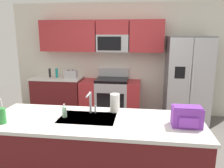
# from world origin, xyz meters

# --- Properties ---
(ground_plane) EXTENTS (9.00, 9.00, 0.00)m
(ground_plane) POSITION_xyz_m (0.00, 0.00, 0.00)
(ground_plane) COLOR #66605B
(ground_plane) RESTS_ON ground
(kitchen_wall_unit) EXTENTS (5.20, 0.43, 2.60)m
(kitchen_wall_unit) POSITION_xyz_m (-0.14, 2.08, 1.47)
(kitchen_wall_unit) COLOR silver
(kitchen_wall_unit) RESTS_ON ground
(back_counter) EXTENTS (1.16, 0.63, 0.90)m
(back_counter) POSITION_xyz_m (-1.48, 1.80, 0.45)
(back_counter) COLOR maroon
(back_counter) RESTS_ON ground
(range_oven) EXTENTS (1.36, 0.61, 1.10)m
(range_oven) POSITION_xyz_m (-0.21, 1.80, 0.44)
(range_oven) COLOR #B7BABF
(range_oven) RESTS_ON ground
(refrigerator) EXTENTS (0.90, 0.76, 1.85)m
(refrigerator) POSITION_xyz_m (1.47, 1.73, 0.93)
(refrigerator) COLOR #4C4F54
(refrigerator) RESTS_ON ground
(island_counter) EXTENTS (2.56, 0.92, 0.90)m
(island_counter) POSITION_xyz_m (-0.06, -0.67, 0.45)
(island_counter) COLOR maroon
(island_counter) RESTS_ON ground
(toaster) EXTENTS (0.28, 0.16, 0.18)m
(toaster) POSITION_xyz_m (-1.13, 1.75, 0.99)
(toaster) COLOR #B7BABF
(toaster) RESTS_ON back_counter
(pepper_mill) EXTENTS (0.05, 0.05, 0.20)m
(pepper_mill) POSITION_xyz_m (-1.66, 1.80, 1.00)
(pepper_mill) COLOR black
(pepper_mill) RESTS_ON back_counter
(bottle_teal) EXTENTS (0.06, 0.06, 0.22)m
(bottle_teal) POSITION_xyz_m (-1.47, 1.76, 1.01)
(bottle_teal) COLOR teal
(bottle_teal) RESTS_ON back_counter
(sink_faucet) EXTENTS (0.08, 0.21, 0.28)m
(sink_faucet) POSITION_xyz_m (-0.15, -0.47, 1.07)
(sink_faucet) COLOR #B7BABF
(sink_faucet) RESTS_ON island_counter
(drink_cup_green) EXTENTS (0.08, 0.08, 0.30)m
(drink_cup_green) POSITION_xyz_m (-1.08, -0.91, 0.99)
(drink_cup_green) COLOR green
(drink_cup_green) RESTS_ON island_counter
(soap_dispenser) EXTENTS (0.06, 0.06, 0.17)m
(soap_dispenser) POSITION_xyz_m (-0.44, -0.64, 0.97)
(soap_dispenser) COLOR #A5D8B2
(soap_dispenser) RESTS_ON island_counter
(paper_towel_roll) EXTENTS (0.12, 0.12, 0.24)m
(paper_towel_roll) POSITION_xyz_m (0.15, -0.36, 1.02)
(paper_towel_roll) COLOR white
(paper_towel_roll) RESTS_ON island_counter
(backpack) EXTENTS (0.32, 0.22, 0.23)m
(backpack) POSITION_xyz_m (0.99, -0.72, 1.02)
(backpack) COLOR purple
(backpack) RESTS_ON island_counter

